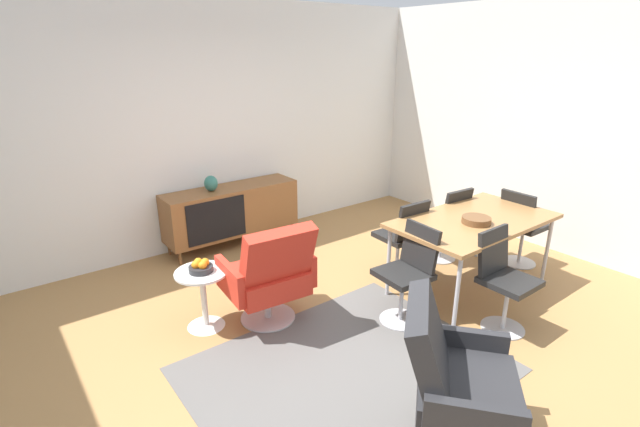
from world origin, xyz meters
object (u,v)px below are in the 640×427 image
vase_cobalt (211,183)px  fruit_bowl (201,267)px  dining_table (474,223)px  dining_chair_back_right (447,221)px  sideboard (232,210)px  dining_chair_front_left (503,277)px  wooden_bowl_on_table (476,220)px  armchair_black_shell (456,381)px  dining_chair_near_window (408,270)px  dining_chair_back_left (403,236)px  dining_chair_far_end (521,225)px  side_table_round (203,293)px  lounge_chair_red (270,274)px

vase_cobalt → fruit_bowl: vase_cobalt is taller
dining_table → dining_chair_back_right: dining_chair_back_right is taller
sideboard → dining_chair_front_left: size_ratio=1.87×
wooden_bowl_on_table → armchair_black_shell: (-1.61, -1.03, -0.30)m
dining_chair_front_left → dining_table: bearing=57.9°
armchair_black_shell → dining_chair_back_right: bearing=39.2°
dining_chair_near_window → dining_chair_back_right: size_ratio=1.00×
dining_table → wooden_bowl_on_table: bearing=-139.1°
vase_cobalt → armchair_black_shell: 3.54m
vase_cobalt → dining_chair_back_left: (1.21, -1.85, -0.34)m
vase_cobalt → armchair_black_shell: armchair_black_shell is taller
dining_chair_back_left → dining_chair_back_right: size_ratio=1.00×
dining_chair_near_window → vase_cobalt: bearing=105.5°
dining_chair_near_window → dining_chair_back_left: size_ratio=1.00×
dining_table → wooden_bowl_on_table: wooden_bowl_on_table is taller
armchair_black_shell → dining_chair_far_end: bearing=23.2°
sideboard → side_table_round: bearing=-125.0°
dining_chair_back_right → vase_cobalt: bearing=135.9°
dining_chair_back_right → side_table_round: (-2.68, 0.40, -0.15)m
dining_table → wooden_bowl_on_table: 0.15m
dining_chair_back_right → dining_chair_front_left: bearing=-121.9°
dining_chair_far_end → dining_chair_near_window: same height
dining_chair_front_left → vase_cobalt: bearing=112.2°
dining_chair_near_window → dining_chair_far_end: bearing=0.2°
sideboard → fruit_bowl: 1.77m
fruit_bowl → dining_chair_near_window: bearing=-33.5°
wooden_bowl_on_table → dining_chair_far_end: (0.98, 0.08, -0.30)m
dining_chair_far_end → armchair_black_shell: bearing=-156.8°
wooden_bowl_on_table → fruit_bowl: 2.48m
dining_chair_far_end → dining_chair_near_window: (-1.78, -0.01, 0.00)m
sideboard → wooden_bowl_on_table: size_ratio=6.15×
dining_chair_far_end → dining_chair_near_window: size_ratio=1.00×
sideboard → dining_chair_front_left: bearing=-71.8°
armchair_black_shell → side_table_round: size_ratio=1.82×
vase_cobalt → dining_table: vase_cobalt is taller
dining_chair_front_left → armchair_black_shell: size_ratio=0.90×
armchair_black_shell → fruit_bowl: armchair_black_shell is taller
vase_cobalt → side_table_round: bearing=-118.3°
vase_cobalt → dining_chair_back_right: 2.67m
dining_chair_front_left → sideboard: bearing=108.2°
dining_chair_back_right → armchair_black_shell: (-2.05, -1.67, -0.00)m
sideboard → armchair_black_shell: 3.54m
sideboard → dining_chair_near_window: bearing=-79.7°
armchair_black_shell → dining_chair_front_left: bearing=22.2°
vase_cobalt → armchair_black_shell: bearing=-92.4°
dining_chair_back_right → dining_chair_far_end: bearing=-45.8°
vase_cobalt → dining_table: bearing=-57.0°
sideboard → vase_cobalt: 0.44m
sideboard → vase_cobalt: vase_cobalt is taller
lounge_chair_red → vase_cobalt: bearing=80.2°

